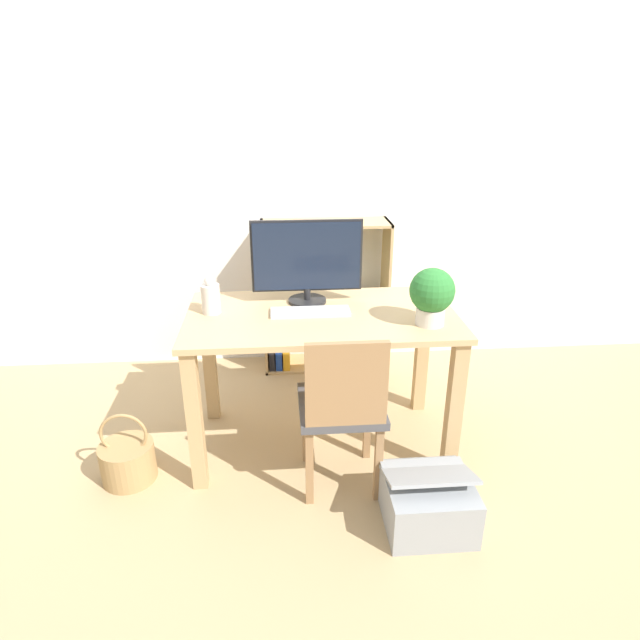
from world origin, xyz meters
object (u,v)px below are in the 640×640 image
vase (211,297)px  bookshelf (301,297)px  potted_plant (432,294)px  keyboard (310,312)px  chair (342,406)px  basket (128,460)px  monitor (307,259)px  storage_box (428,502)px

vase → bookshelf: bearing=60.7°
potted_plant → keyboard: bearing=162.4°
potted_plant → vase: bearing=167.9°
vase → chair: bearing=-34.8°
basket → vase: bearing=32.9°
potted_plant → bookshelf: potted_plant is taller
potted_plant → chair: (-0.44, -0.20, -0.47)m
vase → monitor: bearing=13.3°
chair → storage_box: size_ratio=2.03×
monitor → bookshelf: bearing=90.1°
keyboard → storage_box: bearing=-54.0°
storage_box → vase: bearing=144.0°
monitor → bookshelf: size_ratio=0.55×
monitor → potted_plant: monitor is taller
monitor → vase: monitor is taller
storage_box → keyboard: bearing=126.0°
vase → basket: bearing=-147.1°
keyboard → chair: 0.51m
bookshelf → monitor: bearing=-89.9°
vase → potted_plant: 1.09m
monitor → chair: monitor is taller
monitor → keyboard: size_ratio=1.44×
monitor → keyboard: monitor is taller
potted_plant → bookshelf: bearing=117.5°
potted_plant → monitor: bearing=148.9°
keyboard → potted_plant: (0.56, -0.18, 0.15)m
storage_box → bookshelf: bearing=107.2°
chair → vase: bearing=136.5°
chair → basket: size_ratio=2.24×
monitor → storage_box: monitor is taller
chair → basket: chair is taller
vase → keyboard: bearing=-5.7°
monitor → keyboard: bearing=-87.7°
keyboard → storage_box: size_ratio=0.96×
bookshelf → basket: 1.54m
vase → storage_box: (0.98, -0.71, -0.74)m
potted_plant → storage_box: 0.94m
basket → potted_plant: bearing=2.2°
keyboard → vase: bearing=174.3°
potted_plant → basket: size_ratio=0.73×
bookshelf → basket: bookshelf is taller
potted_plant → bookshelf: size_ratio=0.27×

